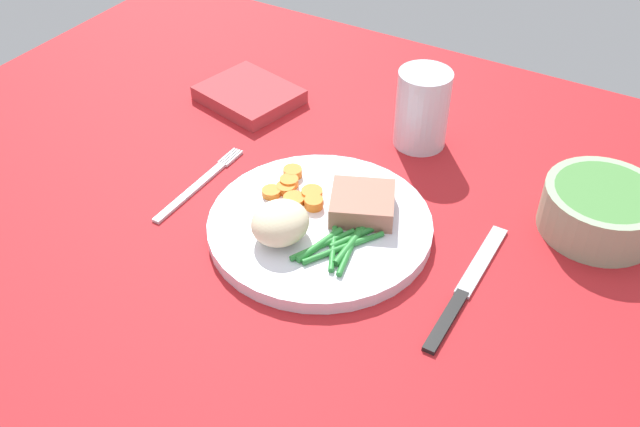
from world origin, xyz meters
The scene contains 11 objects.
dining_table centered at (0.00, 0.00, 1.00)cm, with size 120.00×90.00×2.00cm.
dinner_plate centered at (2.87, -3.63, 2.80)cm, with size 25.54×25.54×1.60cm, color white.
meat_portion centered at (6.32, 0.39, 4.88)cm, with size 7.13×6.73×2.55cm, color #A86B56.
mashed_potatoes centered at (0.58, -8.23, 5.65)cm, with size 6.18×6.75×4.11cm, color beige.
carrot_slices centered at (-2.13, -0.87, 4.10)cm, with size 7.65×6.68×1.16cm.
green_beans centered at (6.97, -6.39, 3.95)cm, with size 7.15×9.71×0.82cm.
fork centered at (-14.28, -3.89, 2.20)cm, with size 1.44×16.60×0.40cm.
knife centered at (20.67, -3.91, 2.20)cm, with size 1.70×20.50×0.64cm.
water_glass centered at (5.24, 18.44, 6.49)cm, with size 6.93×6.93×10.45cm.
salad_bowl centered at (29.92, 12.76, 5.08)cm, with size 13.25×13.25×5.47cm.
napkin centered at (-20.32, 15.70, 3.01)cm, with size 13.08×10.86×2.02cm, color #B2383D.
Camera 1 is at (33.64, -56.07, 55.98)cm, focal length 39.87 mm.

